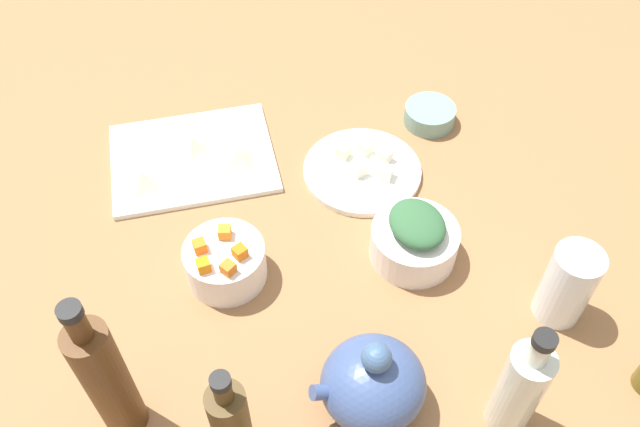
{
  "coord_description": "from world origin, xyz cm",
  "views": [
    {
      "loc": [
        19.34,
        63.5,
        86.77
      ],
      "look_at": [
        0.0,
        0.0,
        8.0
      ],
      "focal_mm": 37.27,
      "sensor_mm": 36.0,
      "label": 1
    }
  ],
  "objects_px": {
    "bowl_small_side": "(430,115)",
    "bottle_1": "(107,380)",
    "plate_tofu": "(362,171)",
    "teapot": "(373,383)",
    "cutting_board": "(193,158)",
    "bowl_greens": "(414,243)",
    "bottle_3": "(520,388)",
    "drinking_glass_0": "(568,285)",
    "bottle_0": "(231,422)",
    "bowl_carrots": "(225,262)"
  },
  "relations": [
    {
      "from": "bottle_0",
      "to": "bowl_greens",
      "type": "bearing_deg",
      "value": -146.1
    },
    {
      "from": "bottle_0",
      "to": "drinking_glass_0",
      "type": "height_order",
      "value": "bottle_0"
    },
    {
      "from": "bowl_carrots",
      "to": "teapot",
      "type": "bearing_deg",
      "value": 118.42
    },
    {
      "from": "plate_tofu",
      "to": "bottle_1",
      "type": "relative_size",
      "value": 0.75
    },
    {
      "from": "cutting_board",
      "to": "teapot",
      "type": "height_order",
      "value": "teapot"
    },
    {
      "from": "bottle_3",
      "to": "plate_tofu",
      "type": "bearing_deg",
      "value": -85.92
    },
    {
      "from": "bottle_0",
      "to": "bottle_3",
      "type": "xyz_separation_m",
      "value": [
        -0.34,
        0.06,
        0.01
      ]
    },
    {
      "from": "cutting_board",
      "to": "bottle_3",
      "type": "xyz_separation_m",
      "value": [
        -0.31,
        0.59,
        0.08
      ]
    },
    {
      "from": "bottle_0",
      "to": "bottle_1",
      "type": "distance_m",
      "value": 0.15
    },
    {
      "from": "bottle_3",
      "to": "drinking_glass_0",
      "type": "bearing_deg",
      "value": -139.1
    },
    {
      "from": "bowl_greens",
      "to": "bottle_0",
      "type": "distance_m",
      "value": 0.4
    },
    {
      "from": "bottle_1",
      "to": "cutting_board",
      "type": "bearing_deg",
      "value": -110.09
    },
    {
      "from": "plate_tofu",
      "to": "teapot",
      "type": "height_order",
      "value": "teapot"
    },
    {
      "from": "bowl_small_side",
      "to": "bottle_1",
      "type": "distance_m",
      "value": 0.74
    },
    {
      "from": "drinking_glass_0",
      "to": "bowl_carrots",
      "type": "bearing_deg",
      "value": -24.28
    },
    {
      "from": "bottle_1",
      "to": "bottle_3",
      "type": "relative_size",
      "value": 1.31
    },
    {
      "from": "bowl_greens",
      "to": "teapot",
      "type": "bearing_deg",
      "value": 55.52
    },
    {
      "from": "bottle_0",
      "to": "cutting_board",
      "type": "bearing_deg",
      "value": -93.9
    },
    {
      "from": "bottle_0",
      "to": "bottle_1",
      "type": "height_order",
      "value": "bottle_1"
    },
    {
      "from": "bowl_small_side",
      "to": "cutting_board",
      "type": "bearing_deg",
      "value": -3.8
    },
    {
      "from": "teapot",
      "to": "bottle_0",
      "type": "relative_size",
      "value": 0.79
    },
    {
      "from": "cutting_board",
      "to": "bottle_3",
      "type": "height_order",
      "value": "bottle_3"
    },
    {
      "from": "bowl_carrots",
      "to": "bottle_3",
      "type": "height_order",
      "value": "bottle_3"
    },
    {
      "from": "bowl_greens",
      "to": "bottle_3",
      "type": "bearing_deg",
      "value": 93.35
    },
    {
      "from": "cutting_board",
      "to": "bottle_3",
      "type": "bearing_deg",
      "value": 117.66
    },
    {
      "from": "bowl_greens",
      "to": "bottle_1",
      "type": "bearing_deg",
      "value": 17.34
    },
    {
      "from": "bowl_small_side",
      "to": "bottle_1",
      "type": "relative_size",
      "value": 0.34
    },
    {
      "from": "bottle_1",
      "to": "bowl_small_side",
      "type": "bearing_deg",
      "value": -145.12
    },
    {
      "from": "bottle_1",
      "to": "bowl_carrots",
      "type": "bearing_deg",
      "value": -132.33
    },
    {
      "from": "cutting_board",
      "to": "bowl_small_side",
      "type": "relative_size",
      "value": 3.01
    },
    {
      "from": "cutting_board",
      "to": "bowl_carrots",
      "type": "distance_m",
      "value": 0.26
    },
    {
      "from": "bottle_3",
      "to": "drinking_glass_0",
      "type": "height_order",
      "value": "bottle_3"
    },
    {
      "from": "cutting_board",
      "to": "plate_tofu",
      "type": "bearing_deg",
      "value": 156.79
    },
    {
      "from": "teapot",
      "to": "cutting_board",
      "type": "bearing_deg",
      "value": -74.16
    },
    {
      "from": "teapot",
      "to": "bottle_1",
      "type": "relative_size",
      "value": 0.56
    },
    {
      "from": "bowl_small_side",
      "to": "bowl_greens",
      "type": "bearing_deg",
      "value": 62.27
    },
    {
      "from": "bowl_greens",
      "to": "drinking_glass_0",
      "type": "bearing_deg",
      "value": 136.26
    },
    {
      "from": "bowl_small_side",
      "to": "bottle_0",
      "type": "height_order",
      "value": "bottle_0"
    },
    {
      "from": "cutting_board",
      "to": "bottle_1",
      "type": "distance_m",
      "value": 0.49
    },
    {
      "from": "bottle_0",
      "to": "drinking_glass_0",
      "type": "xyz_separation_m",
      "value": [
        -0.49,
        -0.06,
        -0.01
      ]
    },
    {
      "from": "drinking_glass_0",
      "to": "teapot",
      "type": "bearing_deg",
      "value": 10.21
    },
    {
      "from": "bowl_carrots",
      "to": "plate_tofu",
      "type": "bearing_deg",
      "value": -152.01
    },
    {
      "from": "bowl_carrots",
      "to": "bowl_small_side",
      "type": "bearing_deg",
      "value": -151.75
    },
    {
      "from": "bowl_small_side",
      "to": "bottle_1",
      "type": "xyz_separation_m",
      "value": [
        0.6,
        0.42,
        0.1
      ]
    },
    {
      "from": "bowl_greens",
      "to": "cutting_board",
      "type": "bearing_deg",
      "value": -46.34
    },
    {
      "from": "plate_tofu",
      "to": "cutting_board",
      "type": "bearing_deg",
      "value": -23.21
    },
    {
      "from": "drinking_glass_0",
      "to": "bottle_1",
      "type": "bearing_deg",
      "value": -1.26
    },
    {
      "from": "bowl_greens",
      "to": "bottle_3",
      "type": "xyz_separation_m",
      "value": [
        -0.02,
        0.28,
        0.06
      ]
    },
    {
      "from": "teapot",
      "to": "bottle_1",
      "type": "height_order",
      "value": "bottle_1"
    },
    {
      "from": "bowl_greens",
      "to": "bottle_3",
      "type": "height_order",
      "value": "bottle_3"
    }
  ]
}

